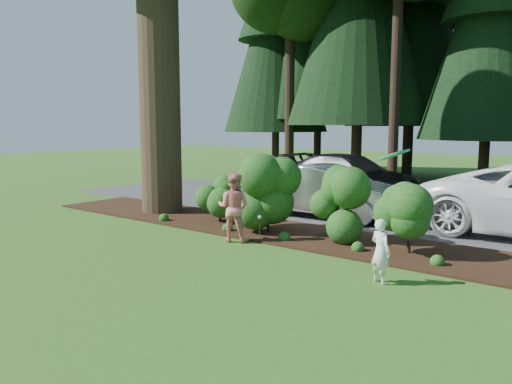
{
  "coord_description": "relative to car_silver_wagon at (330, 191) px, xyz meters",
  "views": [
    {
      "loc": [
        7.15,
        -6.9,
        2.73
      ],
      "look_at": [
        0.71,
        1.34,
        1.3
      ],
      "focal_mm": 35.0,
      "sensor_mm": 36.0,
      "label": 1
    }
  ],
  "objects": [
    {
      "name": "car_silver_wagon",
      "position": [
        0.0,
        0.0,
        0.0
      ],
      "size": [
        4.64,
        1.76,
        1.51
      ],
      "primitive_type": "imported",
      "rotation": [
        0.0,
        0.0,
        1.61
      ],
      "color": "silver",
      "rests_on": "driveway"
    },
    {
      "name": "lily_cluster",
      "position": [
        -0.3,
        -3.33,
        -0.29
      ],
      "size": [
        0.69,
        0.09,
        0.57
      ],
      "color": "#193D13",
      "rests_on": "ground"
    },
    {
      "name": "ground",
      "position": [
        -0.0,
        -5.73,
        -0.79
      ],
      "size": [
        80.0,
        80.0,
        0.0
      ],
      "primitive_type": "plane",
      "color": "#2F5518",
      "rests_on": "ground"
    },
    {
      "name": "frisbee",
      "position": [
        3.81,
        -4.59,
        1.43
      ],
      "size": [
        0.52,
        0.55,
        0.23
      ],
      "color": "#188571",
      "rests_on": "ground"
    },
    {
      "name": "car_dark_suv",
      "position": [
        -1.47,
        4.07,
        0.04
      ],
      "size": [
        5.61,
        2.64,
        1.58
      ],
      "primitive_type": "imported",
      "rotation": [
        0.0,
        0.0,
        1.49
      ],
      "color": "black",
      "rests_on": "driveway"
    },
    {
      "name": "mulch_bed",
      "position": [
        -0.0,
        -2.48,
        -0.76
      ],
      "size": [
        16.0,
        2.5,
        0.05
      ],
      "primitive_type": "cube",
      "color": "black",
      "rests_on": "ground"
    },
    {
      "name": "driveway",
      "position": [
        -0.0,
        1.77,
        -0.77
      ],
      "size": [
        22.0,
        6.0,
        0.03
      ],
      "primitive_type": "cube",
      "color": "#38383A",
      "rests_on": "ground"
    },
    {
      "name": "shrub_row",
      "position": [
        0.76,
        -2.59,
        0.02
      ],
      "size": [
        6.53,
        1.6,
        1.61
      ],
      "color": "#193D13",
      "rests_on": "ground"
    },
    {
      "name": "child",
      "position": [
        3.7,
        -4.75,
        -0.22
      ],
      "size": [
        0.48,
        0.4,
        1.13
      ],
      "primitive_type": "imported",
      "rotation": [
        0.0,
        0.0,
        2.76
      ],
      "color": "white",
      "rests_on": "ground"
    },
    {
      "name": "adult",
      "position": [
        -0.32,
        -3.93,
        0.02
      ],
      "size": [
        0.95,
        0.85,
        1.61
      ],
      "primitive_type": "imported",
      "rotation": [
        0.0,
        0.0,
        3.52
      ],
      "color": "red",
      "rests_on": "ground"
    }
  ]
}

